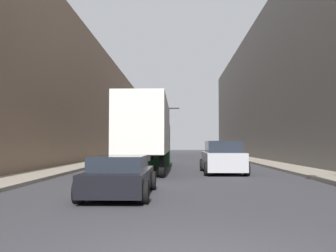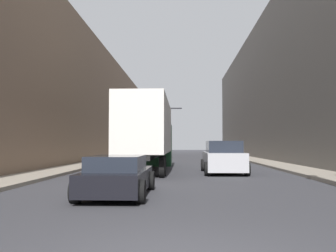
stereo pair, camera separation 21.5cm
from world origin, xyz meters
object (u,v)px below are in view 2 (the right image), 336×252
object	(u,v)px
semi_truck	(149,132)
suv_car	(223,158)
sedan_car	(118,176)
traffic_signal_gantry	(140,122)

from	to	relation	value
semi_truck	suv_car	size ratio (longest dim) A/B	2.57
sedan_car	suv_car	world-z (taller)	suv_car
sedan_car	suv_car	distance (m)	9.91
semi_truck	sedan_car	xyz separation A→B (m)	(0.07, -11.09, -1.69)
semi_truck	sedan_car	size ratio (longest dim) A/B	2.84
semi_truck	traffic_signal_gantry	xyz separation A→B (m)	(-2.33, 15.58, 1.56)
semi_truck	traffic_signal_gantry	world-z (taller)	traffic_signal_gantry
sedan_car	semi_truck	bearing A→B (deg)	90.34
semi_truck	traffic_signal_gantry	bearing A→B (deg)	98.49
suv_car	traffic_signal_gantry	world-z (taller)	traffic_signal_gantry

